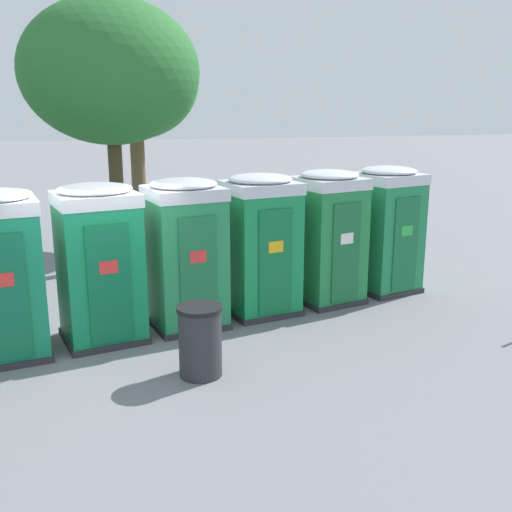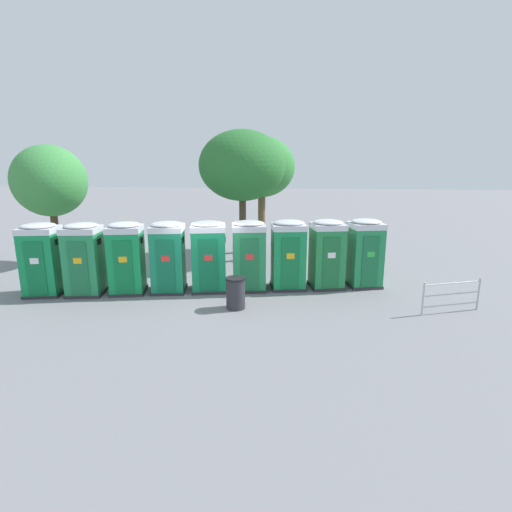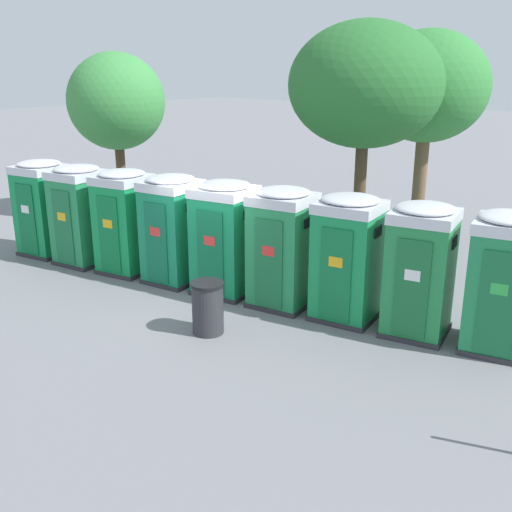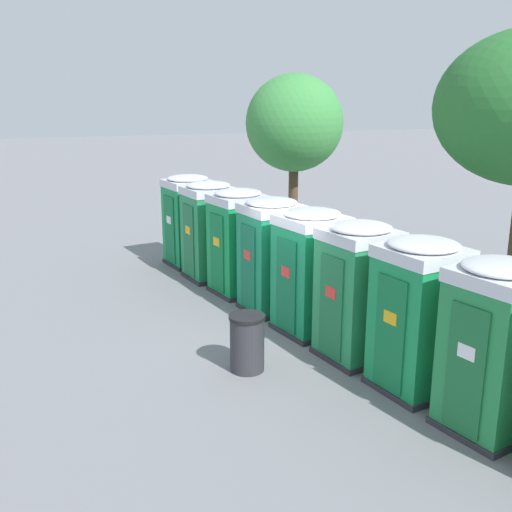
{
  "view_description": "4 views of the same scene",
  "coord_description": "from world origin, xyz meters",
  "px_view_note": "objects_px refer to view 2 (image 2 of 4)",
  "views": [
    {
      "loc": [
        -0.15,
        -9.29,
        3.69
      ],
      "look_at": [
        2.71,
        0.78,
        1.06
      ],
      "focal_mm": 42.0,
      "sensor_mm": 36.0,
      "label": 1
    },
    {
      "loc": [
        3.26,
        -13.49,
        4.55
      ],
      "look_at": [
        1.63,
        0.55,
        1.24
      ],
      "focal_mm": 28.0,
      "sensor_mm": 36.0,
      "label": 2
    },
    {
      "loc": [
        8.9,
        -8.83,
        4.92
      ],
      "look_at": [
        0.73,
        0.36,
        0.97
      ],
      "focal_mm": 42.0,
      "sensor_mm": 36.0,
      "label": 3
    },
    {
      "loc": [
        10.36,
        -4.67,
        4.71
      ],
      "look_at": [
        -2.09,
        -0.23,
        1.1
      ],
      "focal_mm": 42.0,
      "sensor_mm": 36.0,
      "label": 4
    }
  ],
  "objects_px": {
    "portapotty_2": "(127,258)",
    "portapotty_6": "(288,254)",
    "portapotty_0": "(42,259)",
    "street_tree_1": "(262,168)",
    "street_tree_0": "(50,181)",
    "street_tree_2": "(242,166)",
    "portapotty_3": "(168,257)",
    "portapotty_5": "(249,255)",
    "trash_can": "(236,293)",
    "event_barrier": "(452,295)",
    "portapotty_4": "(209,256)",
    "portapotty_1": "(84,259)",
    "portapotty_7": "(327,254)",
    "portapotty_8": "(364,253)"
  },
  "relations": [
    {
      "from": "portapotty_1",
      "to": "portapotty_4",
      "type": "xyz_separation_m",
      "value": [
        4.23,
        0.93,
        -0.0
      ]
    },
    {
      "from": "portapotty_6",
      "to": "portapotty_0",
      "type": "bearing_deg",
      "value": -168.52
    },
    {
      "from": "portapotty_2",
      "to": "street_tree_1",
      "type": "relative_size",
      "value": 0.43
    },
    {
      "from": "street_tree_0",
      "to": "trash_can",
      "type": "xyz_separation_m",
      "value": [
        9.0,
        -4.69,
        -3.24
      ]
    },
    {
      "from": "portapotty_5",
      "to": "trash_can",
      "type": "relative_size",
      "value": 2.49
    },
    {
      "from": "portapotty_7",
      "to": "street_tree_1",
      "type": "xyz_separation_m",
      "value": [
        -3.01,
        5.8,
        3.02
      ]
    },
    {
      "from": "street_tree_0",
      "to": "portapotty_5",
      "type": "bearing_deg",
      "value": -16.13
    },
    {
      "from": "portapotty_5",
      "to": "portapotty_8",
      "type": "xyz_separation_m",
      "value": [
        4.23,
        0.92,
        0.0
      ]
    },
    {
      "from": "portapotty_3",
      "to": "portapotty_7",
      "type": "xyz_separation_m",
      "value": [
        5.66,
        1.16,
        0.0
      ]
    },
    {
      "from": "portapotty_2",
      "to": "portapotty_7",
      "type": "relative_size",
      "value": 1.0
    },
    {
      "from": "portapotty_4",
      "to": "street_tree_2",
      "type": "xyz_separation_m",
      "value": [
        0.55,
        4.59,
        3.12
      ]
    },
    {
      "from": "trash_can",
      "to": "event_barrier",
      "type": "xyz_separation_m",
      "value": [
        6.68,
        0.41,
        0.05
      ]
    },
    {
      "from": "portapotty_5",
      "to": "street_tree_1",
      "type": "xyz_separation_m",
      "value": [
        -0.19,
        6.39,
        3.02
      ]
    },
    {
      "from": "portapotty_6",
      "to": "portapotty_2",
      "type": "bearing_deg",
      "value": -168.14
    },
    {
      "from": "portapotty_4",
      "to": "portapotty_5",
      "type": "distance_m",
      "value": 1.44
    },
    {
      "from": "portapotty_4",
      "to": "street_tree_2",
      "type": "bearing_deg",
      "value": 83.16
    },
    {
      "from": "portapotty_6",
      "to": "street_tree_1",
      "type": "height_order",
      "value": "street_tree_1"
    },
    {
      "from": "portapotty_4",
      "to": "street_tree_0",
      "type": "height_order",
      "value": "street_tree_0"
    },
    {
      "from": "portapotty_2",
      "to": "portapotty_7",
      "type": "height_order",
      "value": "same"
    },
    {
      "from": "portapotty_4",
      "to": "portapotty_8",
      "type": "xyz_separation_m",
      "value": [
        5.65,
        1.2,
        0.0
      ]
    },
    {
      "from": "portapotty_4",
      "to": "portapotty_3",
      "type": "bearing_deg",
      "value": -168.27
    },
    {
      "from": "portapotty_6",
      "to": "street_tree_2",
      "type": "distance_m",
      "value": 5.56
    },
    {
      "from": "portapotty_4",
      "to": "portapotty_6",
      "type": "distance_m",
      "value": 2.89
    },
    {
      "from": "street_tree_0",
      "to": "street_tree_2",
      "type": "distance_m",
      "value": 8.48
    },
    {
      "from": "portapotty_0",
      "to": "street_tree_1",
      "type": "xyz_separation_m",
      "value": [
        6.89,
        7.8,
        3.02
      ]
    },
    {
      "from": "street_tree_1",
      "to": "trash_can",
      "type": "xyz_separation_m",
      "value": [
        0.03,
        -8.43,
        -3.79
      ]
    },
    {
      "from": "portapotty_4",
      "to": "portapotty_7",
      "type": "height_order",
      "value": "same"
    },
    {
      "from": "street_tree_1",
      "to": "event_barrier",
      "type": "relative_size",
      "value": 3.02
    },
    {
      "from": "street_tree_0",
      "to": "street_tree_1",
      "type": "relative_size",
      "value": 0.91
    },
    {
      "from": "street_tree_2",
      "to": "portapotty_3",
      "type": "bearing_deg",
      "value": -111.9
    },
    {
      "from": "portapotty_6",
      "to": "event_barrier",
      "type": "height_order",
      "value": "portapotty_6"
    },
    {
      "from": "portapotty_0",
      "to": "portapotty_6",
      "type": "xyz_separation_m",
      "value": [
        8.49,
        1.72,
        -0.0
      ]
    },
    {
      "from": "portapotty_5",
      "to": "portapotty_7",
      "type": "relative_size",
      "value": 1.0
    },
    {
      "from": "portapotty_4",
      "to": "street_tree_1",
      "type": "height_order",
      "value": "street_tree_1"
    },
    {
      "from": "portapotty_3",
      "to": "trash_can",
      "type": "xyz_separation_m",
      "value": [
        2.68,
        -1.47,
        -0.77
      ]
    },
    {
      "from": "portapotty_1",
      "to": "street_tree_2",
      "type": "distance_m",
      "value": 7.94
    },
    {
      "from": "trash_can",
      "to": "portapotty_6",
      "type": "bearing_deg",
      "value": 56.49
    },
    {
      "from": "portapotty_1",
      "to": "portapotty_8",
      "type": "height_order",
      "value": "same"
    },
    {
      "from": "portapotty_5",
      "to": "street_tree_2",
      "type": "distance_m",
      "value": 5.4
    },
    {
      "from": "portapotty_6",
      "to": "event_barrier",
      "type": "bearing_deg",
      "value": -20.79
    },
    {
      "from": "portapotty_3",
      "to": "portapotty_1",
      "type": "bearing_deg",
      "value": -167.26
    },
    {
      "from": "portapotty_1",
      "to": "portapotty_3",
      "type": "bearing_deg",
      "value": 12.74
    },
    {
      "from": "street_tree_0",
      "to": "portapotty_4",
      "type": "bearing_deg",
      "value": -20.69
    },
    {
      "from": "portapotty_2",
      "to": "street_tree_0",
      "type": "distance_m",
      "value": 6.53
    },
    {
      "from": "portapotty_4",
      "to": "portapotty_6",
      "type": "relative_size",
      "value": 1.0
    },
    {
      "from": "portapotty_2",
      "to": "portapotty_6",
      "type": "bearing_deg",
      "value": 11.86
    },
    {
      "from": "portapotty_7",
      "to": "trash_can",
      "type": "distance_m",
      "value": 4.05
    },
    {
      "from": "portapotty_3",
      "to": "street_tree_1",
      "type": "height_order",
      "value": "street_tree_1"
    },
    {
      "from": "portapotty_1",
      "to": "portapotty_4",
      "type": "height_order",
      "value": "same"
    },
    {
      "from": "street_tree_0",
      "to": "trash_can",
      "type": "bearing_deg",
      "value": -27.5
    }
  ]
}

